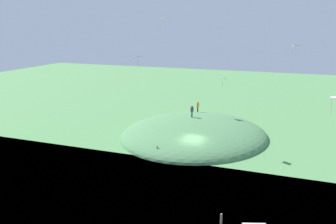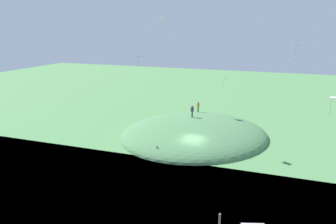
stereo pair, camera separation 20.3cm
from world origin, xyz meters
name	(u,v)px [view 1 (the left image)]	position (x,y,z in m)	size (l,w,h in m)	color
ground_plane	(193,153)	(0.00, 0.00, 0.00)	(160.00, 160.00, 0.00)	#4F854B
grass_hill	(194,136)	(6.69, 1.85, 0.00)	(22.32, 20.20, 4.30)	#4B7D4D
person_with_child	(192,110)	(8.64, 2.83, 3.19)	(0.49, 0.49, 1.74)	#232E43
person_walking_path	(198,106)	(13.97, 3.51, 2.65)	(0.46, 0.46, 1.70)	black
kite_0	(162,18)	(14.73, 9.81, 16.10)	(1.39, 1.32, 1.69)	white
kite_1	(334,99)	(-10.03, -14.10, 9.69)	(0.70, 0.52, 1.45)	silver
kite_2	(222,78)	(2.60, -2.67, 8.92)	(1.10, 1.21, 1.16)	white
kite_3	(296,47)	(5.26, -10.69, 12.65)	(1.00, 1.04, 2.12)	white
kite_7	(138,57)	(-2.91, 5.79, 11.65)	(1.26, 1.20, 1.21)	white
mooring_post	(157,151)	(-2.80, 3.55, 0.68)	(0.14, 0.14, 1.35)	brown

